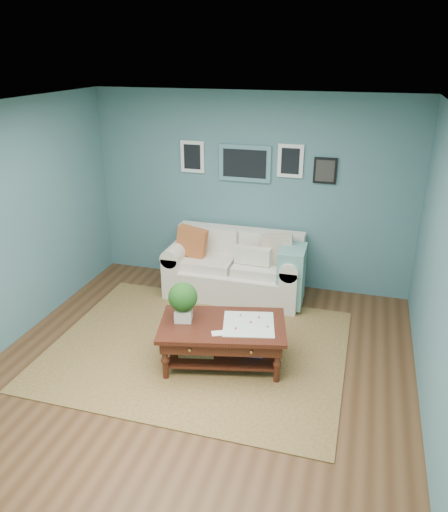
% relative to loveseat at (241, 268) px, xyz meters
% --- Properties ---
extents(room_shell, '(5.00, 5.02, 2.70)m').
position_rel_loveseat_xyz_m(room_shell, '(0.00, -1.97, 0.96)').
color(room_shell, brown).
rests_on(room_shell, ground).
extents(area_rug, '(3.30, 2.64, 0.01)m').
position_rel_loveseat_xyz_m(area_rug, '(-0.13, -1.48, -0.39)').
color(area_rug, brown).
rests_on(area_rug, ground).
extents(loveseat, '(1.89, 0.86, 0.97)m').
position_rel_loveseat_xyz_m(loveseat, '(0.00, 0.00, 0.00)').
color(loveseat, white).
rests_on(loveseat, ground).
extents(coffee_table, '(1.47, 1.05, 0.93)m').
position_rel_loveseat_xyz_m(coffee_table, '(0.15, -1.69, 0.02)').
color(coffee_table, '#35150E').
rests_on(coffee_table, ground).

